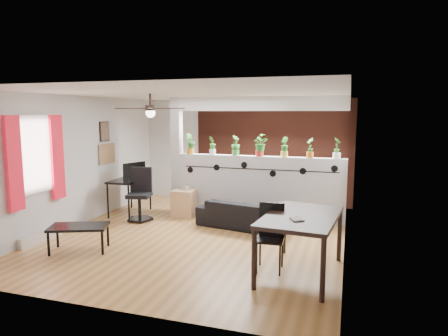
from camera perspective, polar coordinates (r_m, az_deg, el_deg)
room_shell at (r=7.31m, az=-3.61°, el=0.30°), size 6.30×7.10×2.90m
partition_wall at (r=8.60m, az=5.03°, el=-2.77°), size 3.60×0.18×1.35m
ceiling_header at (r=8.45m, az=5.18°, el=9.14°), size 3.60×0.18×0.30m
pier_column at (r=9.11m, az=-6.74°, el=1.78°), size 0.22×0.20×2.60m
brick_panel at (r=9.94m, az=6.91°, el=2.30°), size 3.90×0.05×2.60m
vine_decal at (r=8.44m, az=4.92°, el=-0.18°), size 3.31×0.01×0.30m
window_assembly at (r=7.62m, az=-25.32°, el=1.45°), size 0.09×1.30×1.55m
baseboard_heater at (r=7.88m, az=-24.61°, el=-8.85°), size 0.08×1.00×0.18m
corkboard at (r=9.33m, az=-16.39°, el=1.97°), size 0.03×0.60×0.45m
framed_art at (r=9.26m, az=-16.69°, el=5.02°), size 0.03×0.34×0.44m
ceiling_fan at (r=7.30m, az=-10.47°, el=8.17°), size 1.19×1.19×0.43m
potted_plant_0 at (r=8.95m, az=-4.84°, el=3.58°), size 0.30×0.27×0.46m
potted_plant_1 at (r=8.77m, az=-1.65°, el=3.31°), size 0.20×0.23×0.40m
potted_plant_2 at (r=8.61m, az=1.67°, el=3.32°), size 0.22×0.25×0.42m
potted_plant_3 at (r=8.48m, az=5.11°, el=3.36°), size 0.31×0.31×0.47m
potted_plant_4 at (r=8.38m, az=8.63°, el=3.08°), size 0.25×0.27×0.42m
potted_plant_5 at (r=8.32m, az=12.22°, el=2.93°), size 0.25×0.26×0.41m
potted_plant_6 at (r=8.29m, az=15.85°, el=2.87°), size 0.26×0.28×0.43m
sofa at (r=7.98m, az=2.90°, el=-6.66°), size 1.85×1.00×0.51m
cube_shelf at (r=8.84m, az=-5.72°, el=-5.01°), size 0.49×0.43×0.58m
cup at (r=8.75m, az=-5.45°, el=-2.85°), size 0.16×0.16×0.10m
computer_desk at (r=9.17m, az=-13.35°, el=-1.98°), size 0.62×1.12×0.80m
monitor at (r=9.27m, az=-12.91°, el=-0.77°), size 0.34×0.17×0.20m
office_chair at (r=8.62m, az=-11.88°, el=-4.18°), size 0.57×0.57×1.10m
dining_table at (r=5.71m, az=10.98°, el=-7.50°), size 1.11×1.65×0.86m
book at (r=5.41m, az=9.58°, el=-7.22°), size 0.23×0.26×0.02m
folding_chair at (r=5.90m, az=6.71°, el=-8.86°), size 0.41×0.41×0.96m
coffee_table at (r=7.04m, az=-20.04°, el=-8.10°), size 1.04×0.82×0.43m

